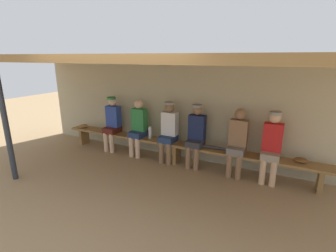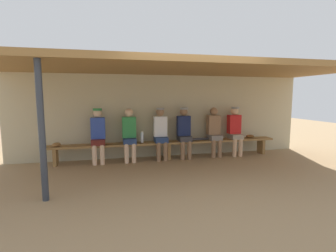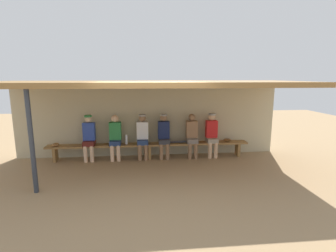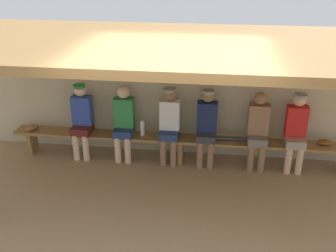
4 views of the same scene
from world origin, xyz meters
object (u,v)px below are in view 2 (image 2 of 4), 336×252
Objects in this scene: player_in_white at (235,129)px; player_middle at (161,131)px; bench at (168,144)px; baseball_bat at (199,139)px; baseball_glove_worn at (56,145)px; baseball_glove_tan at (250,136)px; player_in_red at (214,130)px; water_bottle_blue at (142,137)px; support_post at (42,132)px; player_shirtless_tan at (184,130)px; player_with_sunglasses at (129,133)px; player_in_blue at (98,133)px.

player_in_white and player_middle have the same top height.
baseball_bat reaches higher than bench.
baseball_glove_worn is (-2.51, -0.02, -0.24)m from player_middle.
baseball_glove_tan is at bearing -69.70° from baseball_glove_worn.
player_in_red reaches higher than baseball_glove_worn.
water_bottle_blue is 0.36× the size of baseball_bat.
bench is at bearing 176.57° from baseball_bat.
baseball_glove_worn is (-0.23, 2.08, -0.60)m from support_post.
player_in_white is 1.00× the size of player_middle.
player_shirtless_tan reaches higher than baseball_glove_worn.
player_in_white is at bearing 0.00° from player_middle.
player_with_sunglasses is at bearing -179.32° from water_bottle_blue.
player_shirtless_tan is 1.01× the size of player_in_red.
baseball_glove_worn reaches higher than bench.
player_in_red is 1.69× the size of baseball_bat.
player_middle is 1.01× the size of player_with_sunglasses.
baseball_bat is (2.62, -0.00, -0.25)m from player_in_blue.
player_in_blue is at bearing 180.00° from player_middle.
player_in_white is 2.59m from water_bottle_blue.
support_post is 4.00m from baseball_bat.
player_with_sunglasses is (0.76, -0.00, -0.02)m from player_in_blue.
support_post is 5.37m from baseball_glove_tan.
water_bottle_blue is (0.32, 0.00, -0.13)m from player_with_sunglasses.
support_post is 2.60m from player_with_sunglasses.
player_middle is (-0.64, 0.00, 0.00)m from player_shirtless_tan.
baseball_glove_worn is at bearing 176.86° from baseball_bat.
baseball_glove_worn is at bearing -179.69° from player_in_red.
player_in_blue is 5.60× the size of baseball_glove_worn.
support_post is 1.65× the size of player_with_sunglasses.
bench is at bearing -179.53° from player_shirtless_tan.
player_middle is 2.52m from baseball_glove_worn.
player_middle is 1.70× the size of baseball_bat.
baseball_bat is at bearing 32.12° from support_post.
player_in_white and player_shirtless_tan have the same top height.
player_with_sunglasses is 1.88m from baseball_bat.
baseball_glove_tan is (0.50, 0.03, -0.24)m from player_in_white.
player_shirtless_tan and player_middle have the same top height.
support_post is 7.76× the size of water_bottle_blue.
bench is at bearing -175.97° from baseball_glove_tan.
player_with_sunglasses is (-2.91, -0.00, -0.02)m from player_in_white.
player_middle is at bearing 0.03° from player_with_sunglasses.
baseball_glove_tan is at bearing 0.59° from water_bottle_blue.
player_in_white is at bearing -70.06° from baseball_glove_worn.
water_bottle_blue is (-0.48, 0.00, -0.15)m from player_middle.
player_in_white is 3.67m from player_in_blue.
baseball_glove_tan reaches higher than baseball_bat.
player_middle is at bearing 0.00° from player_in_blue.
baseball_glove_worn is (-4.01, -0.02, -0.22)m from player_in_red.
baseball_glove_tan is at bearing 1.01° from player_shirtless_tan.
bench is 0.87m from baseball_bat.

